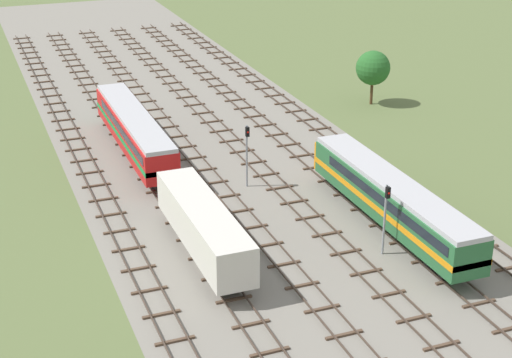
# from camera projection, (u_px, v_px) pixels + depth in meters

# --- Properties ---
(ground_plane) EXTENTS (480.00, 480.00, 0.00)m
(ground_plane) POSITION_uv_depth(u_px,v_px,m) (251.00, 191.00, 65.91)
(ground_plane) COLOR #5B6B3D
(ballast_bed) EXTENTS (27.56, 176.00, 0.01)m
(ballast_bed) POSITION_uv_depth(u_px,v_px,m) (251.00, 191.00, 65.91)
(ballast_bed) COLOR gray
(ballast_bed) RESTS_ON ground
(track_far_left) EXTENTS (2.40, 126.00, 0.29)m
(track_far_left) POSITION_uv_depth(u_px,v_px,m) (107.00, 206.00, 62.79)
(track_far_left) COLOR #47382D
(track_far_left) RESTS_ON ground
(track_left) EXTENTS (2.40, 126.00, 0.29)m
(track_left) POSITION_uv_depth(u_px,v_px,m) (165.00, 197.00, 64.36)
(track_left) COLOR #47382D
(track_left) RESTS_ON ground
(track_centre_left) EXTENTS (2.40, 126.00, 0.29)m
(track_centre_left) POSITION_uv_depth(u_px,v_px,m) (220.00, 189.00, 65.93)
(track_centre_left) COLOR #47382D
(track_centre_left) RESTS_ON ground
(track_centre) EXTENTS (2.40, 126.00, 0.29)m
(track_centre) POSITION_uv_depth(u_px,v_px,m) (273.00, 180.00, 67.49)
(track_centre) COLOR #47382D
(track_centre) RESTS_ON ground
(track_centre_right) EXTENTS (2.40, 126.00, 0.29)m
(track_centre_right) POSITION_uv_depth(u_px,v_px,m) (323.00, 173.00, 69.06)
(track_centre_right) COLOR #47382D
(track_centre_right) RESTS_ON ground
(track_right) EXTENTS (2.40, 126.00, 0.29)m
(track_right) POSITION_uv_depth(u_px,v_px,m) (371.00, 165.00, 70.63)
(track_right) COLOR #47382D
(track_right) RESTS_ON ground
(diesel_railcar_centre_right_nearest) EXTENTS (2.96, 20.50, 3.80)m
(diesel_railcar_centre_right_nearest) POSITION_uv_depth(u_px,v_px,m) (392.00, 198.00, 58.28)
(diesel_railcar_centre_right_nearest) COLOR #286638
(diesel_railcar_centre_right_nearest) RESTS_ON ground
(freight_boxcar_left_near) EXTENTS (2.87, 14.00, 3.60)m
(freight_boxcar_left_near) POSITION_uv_depth(u_px,v_px,m) (204.00, 225.00, 54.54)
(freight_boxcar_left_near) COLOR beige
(freight_boxcar_left_near) RESTS_ON ground
(diesel_railcar_left_mid) EXTENTS (2.96, 20.50, 3.80)m
(diesel_railcar_left_mid) POSITION_uv_depth(u_px,v_px,m) (134.00, 129.00, 72.04)
(diesel_railcar_left_mid) COLOR red
(diesel_railcar_left_mid) RESTS_ON ground
(signal_post_nearest) EXTENTS (0.28, 0.47, 5.40)m
(signal_post_nearest) POSITION_uv_depth(u_px,v_px,m) (247.00, 148.00, 65.32)
(signal_post_nearest) COLOR gray
(signal_post_nearest) RESTS_ON ground
(signal_post_mid) EXTENTS (0.28, 0.47, 5.29)m
(signal_post_mid) POSITION_uv_depth(u_px,v_px,m) (386.00, 211.00, 54.52)
(signal_post_mid) COLOR gray
(signal_post_mid) RESTS_ON ground
(lineside_tree_1) EXTENTS (3.72, 3.72, 5.92)m
(lineside_tree_1) POSITION_uv_depth(u_px,v_px,m) (373.00, 68.00, 85.71)
(lineside_tree_1) COLOR #4C331E
(lineside_tree_1) RESTS_ON ground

